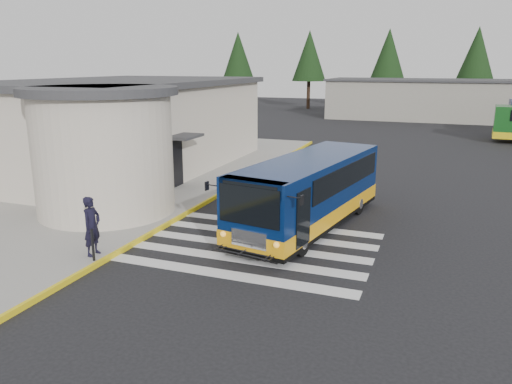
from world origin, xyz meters
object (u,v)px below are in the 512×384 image
(transit_bus, at_px, (309,195))
(pedestrian_b, at_px, (93,202))
(pedestrian_a, at_px, (92,226))
(bollard, at_px, (93,245))

(transit_bus, height_order, pedestrian_b, transit_bus)
(pedestrian_a, bearing_deg, bollard, -142.28)
(transit_bus, distance_m, pedestrian_b, 7.69)
(transit_bus, bearing_deg, pedestrian_b, -146.26)
(pedestrian_b, xyz_separation_m, bollard, (2.07, -2.68, -0.42))
(transit_bus, distance_m, bollard, 7.63)
(pedestrian_b, relative_size, bollard, 1.87)
(pedestrian_a, xyz_separation_m, pedestrian_b, (-1.77, 2.29, -0.00))
(pedestrian_a, distance_m, bollard, 0.65)
(pedestrian_b, distance_m, bollard, 3.42)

